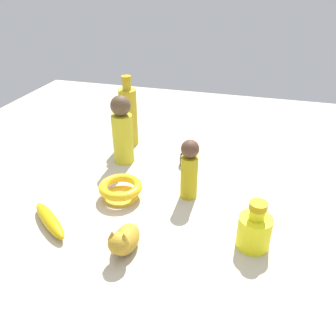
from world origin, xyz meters
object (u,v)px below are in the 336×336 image
object	(u,v)px
banana	(50,220)
bottle_short	(254,230)
bottle_tall	(129,116)
bowl	(121,189)
person_figure_adult	(122,130)
nail_polish_jar	(186,160)
cat_figurine	(124,240)
person_figure_child	(190,168)

from	to	relation	value
banana	bottle_short	bearing A→B (deg)	-135.03
bottle_tall	bottle_short	world-z (taller)	bottle_tall
bowl	banana	bearing A→B (deg)	142.25
bowl	person_figure_adult	world-z (taller)	person_figure_adult
banana	nail_polish_jar	bearing A→B (deg)	-85.88
bottle_short	cat_figurine	size ratio (longest dim) A/B	0.94
banana	bottle_tall	distance (m)	0.54
cat_figurine	bottle_short	bearing A→B (deg)	-70.66
bottle_short	cat_figurine	xyz separation A→B (m)	(-0.11, 0.30, -0.01)
banana	cat_figurine	xyz separation A→B (m)	(-0.04, -0.23, 0.02)
nail_polish_jar	bottle_short	bearing A→B (deg)	-144.38
nail_polish_jar	cat_figurine	world-z (taller)	cat_figurine
banana	bottle_short	xyz separation A→B (m)	(0.07, -0.53, 0.03)
nail_polish_jar	person_figure_adult	world-z (taller)	person_figure_adult
person_figure_child	person_figure_adult	distance (m)	0.31
person_figure_child	cat_figurine	distance (m)	0.30
person_figure_adult	banana	bearing A→B (deg)	171.39
bottle_tall	person_figure_child	size ratio (longest dim) A/B	1.42
cat_figurine	nail_polish_jar	bearing A→B (deg)	-5.97
bottle_short	bottle_tall	bearing A→B (deg)	47.61
person_figure_child	nail_polish_jar	bearing A→B (deg)	15.60
person_figure_child	person_figure_adult	bearing A→B (deg)	61.10
cat_figurine	person_figure_adult	bearing A→B (deg)	22.01
person_figure_child	person_figure_adult	size ratio (longest dim) A/B	0.77
banana	cat_figurine	distance (m)	0.23
cat_figurine	bottle_tall	bearing A→B (deg)	19.81
bowl	person_figure_child	bearing A→B (deg)	-71.50
nail_polish_jar	cat_figurine	size ratio (longest dim) A/B	0.32
person_figure_child	cat_figurine	world-z (taller)	person_figure_child
bowl	cat_figurine	world-z (taller)	cat_figurine
banana	person_figure_child	distance (m)	0.41
person_figure_adult	bowl	bearing A→B (deg)	-160.57
bottle_short	cat_figurine	bearing A→B (deg)	109.34
bottle_tall	person_figure_adult	distance (m)	0.14
bottle_short	person_figure_adult	world-z (taller)	person_figure_adult
bowl	bottle_short	world-z (taller)	bottle_short
bottle_short	cat_figurine	world-z (taller)	bottle_short
banana	cat_figurine	size ratio (longest dim) A/B	1.31
nail_polish_jar	person_figure_adult	size ratio (longest dim) A/B	0.18
bottle_tall	person_figure_adult	xyz separation A→B (m)	(-0.14, -0.03, 0.00)
bowl	bottle_short	xyz separation A→B (m)	(-0.10, -0.40, 0.02)
nail_polish_jar	bowl	bearing A→B (deg)	149.82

